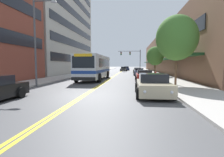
% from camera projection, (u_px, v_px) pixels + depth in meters
% --- Properties ---
extents(ground_plane, '(240.00, 240.00, 0.00)m').
position_uv_depth(ground_plane, '(121.00, 72.00, 47.26)').
color(ground_plane, '#4C4C4F').
extents(sidewalk_left, '(3.68, 106.00, 0.13)m').
position_uv_depth(sidewalk_left, '(94.00, 71.00, 48.08)').
color(sidewalk_left, '#B2ADA5').
rests_on(sidewalk_left, ground_plane).
extents(sidewalk_right, '(3.68, 106.00, 0.13)m').
position_uv_depth(sidewalk_right, '(148.00, 72.00, 46.43)').
color(sidewalk_right, '#B2ADA5').
rests_on(sidewalk_right, ground_plane).
extents(centre_line, '(0.34, 106.00, 0.01)m').
position_uv_depth(centre_line, '(121.00, 72.00, 47.26)').
color(centre_line, yellow).
rests_on(centre_line, ground_plane).
extents(office_tower_left, '(12.08, 28.20, 22.54)m').
position_uv_depth(office_tower_left, '(51.00, 23.00, 39.51)').
color(office_tower_left, '#BCB7AD').
rests_on(office_tower_left, ground_plane).
extents(storefront_row_right, '(9.10, 68.00, 9.33)m').
position_uv_depth(storefront_row_right, '(172.00, 54.00, 45.39)').
color(storefront_row_right, brown).
rests_on(storefront_row_right, ground_plane).
extents(city_bus, '(2.85, 10.70, 3.04)m').
position_uv_depth(city_bus, '(95.00, 66.00, 22.45)').
color(city_bus, silver).
rests_on(city_bus, ground_plane).
extents(car_white_parked_left_near, '(2.19, 4.53, 1.37)m').
position_uv_depth(car_white_parked_left_near, '(96.00, 71.00, 35.86)').
color(car_white_parked_left_near, white).
rests_on(car_white_parked_left_near, ground_plane).
extents(car_charcoal_parked_left_far, '(2.03, 4.18, 1.24)m').
position_uv_depth(car_charcoal_parked_left_far, '(102.00, 70.00, 43.60)').
color(car_charcoal_parked_left_far, '#232328').
rests_on(car_charcoal_parked_left_far, ground_plane).
extents(car_beige_parked_right_foreground, '(2.14, 4.39, 1.36)m').
position_uv_depth(car_beige_parked_right_foreground, '(153.00, 85.00, 10.82)').
color(car_beige_parked_right_foreground, '#BCAD89').
rests_on(car_beige_parked_right_foreground, ground_plane).
extents(car_slate_blue_parked_right_mid, '(1.98, 4.62, 1.28)m').
position_uv_depth(car_slate_blue_parked_right_mid, '(139.00, 72.00, 31.57)').
color(car_slate_blue_parked_right_mid, '#475675').
rests_on(car_slate_blue_parked_right_mid, ground_plane).
extents(car_red_parked_right_far, '(2.10, 4.65, 1.29)m').
position_uv_depth(car_red_parked_right_far, '(144.00, 76.00, 20.23)').
color(car_red_parked_right_far, maroon).
rests_on(car_red_parked_right_far, ground_plane).
extents(car_champagne_parked_right_end, '(2.13, 4.90, 1.19)m').
position_uv_depth(car_champagne_parked_right_end, '(137.00, 70.00, 43.73)').
color(car_champagne_parked_right_end, beige).
rests_on(car_champagne_parked_right_end, ground_plane).
extents(car_dark_grey_moving_lead, '(2.09, 4.62, 1.31)m').
position_uv_depth(car_dark_grey_moving_lead, '(124.00, 69.00, 52.56)').
color(car_dark_grey_moving_lead, '#38383D').
rests_on(car_dark_grey_moving_lead, ground_plane).
extents(car_navy_moving_second, '(2.02, 4.85, 1.34)m').
position_uv_depth(car_navy_moving_second, '(126.00, 68.00, 58.94)').
color(car_navy_moving_second, '#19234C').
rests_on(car_navy_moving_second, ground_plane).
extents(traffic_signal_mast, '(6.24, 0.38, 5.95)m').
position_uv_depth(traffic_signal_mast, '(132.00, 56.00, 47.76)').
color(traffic_signal_mast, '#47474C').
rests_on(traffic_signal_mast, ground_plane).
extents(street_lamp_left_near, '(2.11, 0.28, 7.38)m').
position_uv_depth(street_lamp_left_near, '(38.00, 35.00, 14.83)').
color(street_lamp_left_near, '#47474C').
rests_on(street_lamp_left_near, ground_plane).
extents(street_tree_right_near, '(3.58, 3.58, 6.08)m').
position_uv_depth(street_tree_right_near, '(177.00, 38.00, 15.22)').
color(street_tree_right_near, brown).
rests_on(street_tree_right_near, sidewalk_right).
extents(street_tree_right_mid, '(2.75, 2.75, 4.70)m').
position_uv_depth(street_tree_right_mid, '(155.00, 56.00, 28.13)').
color(street_tree_right_mid, brown).
rests_on(street_tree_right_mid, sidewalk_right).
extents(fire_hydrant, '(0.33, 0.25, 0.91)m').
position_uv_depth(fire_hydrant, '(156.00, 75.00, 22.12)').
color(fire_hydrant, red).
rests_on(fire_hydrant, sidewalk_right).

